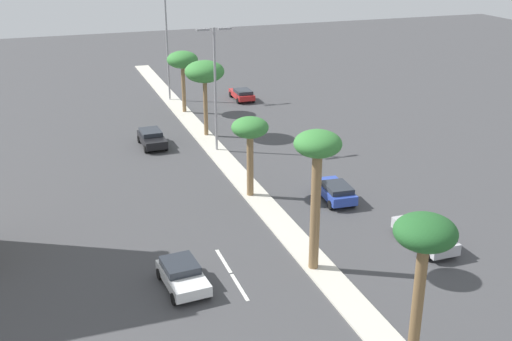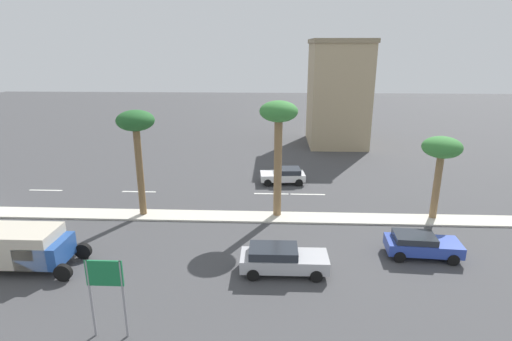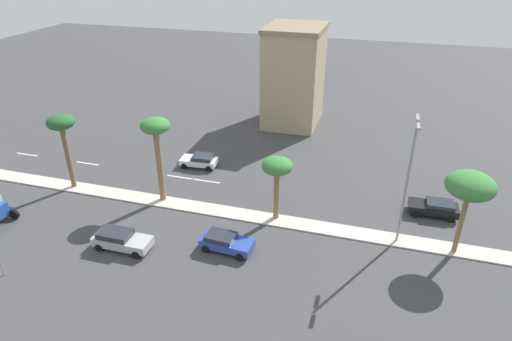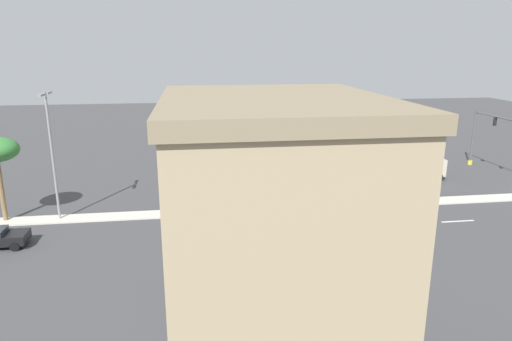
{
  "view_description": "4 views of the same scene",
  "coord_description": "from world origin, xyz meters",
  "px_view_note": "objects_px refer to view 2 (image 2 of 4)",
  "views": [
    {
      "loc": [
        -13.62,
        -4.68,
        17.9
      ],
      "look_at": [
        -1.73,
        28.97,
        3.99
      ],
      "focal_mm": 44.04,
      "sensor_mm": 36.0,
      "label": 1
    },
    {
      "loc": [
        26.02,
        22.92,
        11.45
      ],
      "look_at": [
        -0.18,
        21.74,
        3.4
      ],
      "focal_mm": 28.37,
      "sensor_mm": 36.0,
      "label": 2
    },
    {
      "loc": [
        30.95,
        41.47,
        21.61
      ],
      "look_at": [
        -2.52,
        31.58,
        3.25
      ],
      "focal_mm": 31.11,
      "sensor_mm": 36.0,
      "label": 3
    },
    {
      "loc": [
        -37.05,
        33.0,
        13.82
      ],
      "look_at": [
        -0.73,
        27.92,
        3.79
      ],
      "focal_mm": 32.08,
      "sensor_mm": 36.0,
      "label": 4
    }
  ],
  "objects_px": {
    "palm_tree_right": "(279,122)",
    "palm_tree_left": "(442,151)",
    "directional_road_sign": "(105,282)",
    "palm_tree_center": "(136,128)",
    "sedan_silver_outboard": "(282,259)",
    "sedan_white_trailing": "(284,175)",
    "sedan_blue_far": "(421,244)",
    "box_truck": "(21,247)",
    "commercial_building": "(338,93)"
  },
  "relations": [
    {
      "from": "sedan_white_trailing",
      "to": "sedan_silver_outboard",
      "type": "bearing_deg",
      "value": -1.62
    },
    {
      "from": "palm_tree_left",
      "to": "box_truck",
      "type": "relative_size",
      "value": 0.94
    },
    {
      "from": "commercial_building",
      "to": "box_truck",
      "type": "height_order",
      "value": "commercial_building"
    },
    {
      "from": "palm_tree_left",
      "to": "sedan_blue_far",
      "type": "relative_size",
      "value": 1.37
    },
    {
      "from": "palm_tree_center",
      "to": "sedan_white_trailing",
      "type": "distance_m",
      "value": 13.79
    },
    {
      "from": "directional_road_sign",
      "to": "sedan_silver_outboard",
      "type": "distance_m",
      "value": 9.0
    },
    {
      "from": "palm_tree_right",
      "to": "palm_tree_left",
      "type": "relative_size",
      "value": 1.4
    },
    {
      "from": "palm_tree_right",
      "to": "sedan_silver_outboard",
      "type": "bearing_deg",
      "value": 1.53
    },
    {
      "from": "sedan_blue_far",
      "to": "sedan_silver_outboard",
      "type": "xyz_separation_m",
      "value": [
        2.1,
        -7.92,
        0.05
      ]
    },
    {
      "from": "directional_road_sign",
      "to": "sedan_blue_far",
      "type": "xyz_separation_m",
      "value": [
        -7.35,
        15.02,
        -1.8
      ]
    },
    {
      "from": "palm_tree_left",
      "to": "directional_road_sign",
      "type": "bearing_deg",
      "value": -54.33
    },
    {
      "from": "sedan_blue_far",
      "to": "sedan_silver_outboard",
      "type": "bearing_deg",
      "value": -75.18
    },
    {
      "from": "palm_tree_right",
      "to": "sedan_blue_far",
      "type": "xyz_separation_m",
      "value": [
        5.32,
        8.12,
        -5.98
      ]
    },
    {
      "from": "directional_road_sign",
      "to": "commercial_building",
      "type": "height_order",
      "value": "commercial_building"
    },
    {
      "from": "sedan_blue_far",
      "to": "box_truck",
      "type": "distance_m",
      "value": 21.93
    },
    {
      "from": "palm_tree_right",
      "to": "box_truck",
      "type": "relative_size",
      "value": 1.32
    },
    {
      "from": "sedan_blue_far",
      "to": "palm_tree_left",
      "type": "bearing_deg",
      "value": 153.47
    },
    {
      "from": "sedan_silver_outboard",
      "to": "sedan_white_trailing",
      "type": "height_order",
      "value": "sedan_silver_outboard"
    },
    {
      "from": "sedan_blue_far",
      "to": "palm_tree_right",
      "type": "bearing_deg",
      "value": -123.23
    },
    {
      "from": "palm_tree_right",
      "to": "sedan_white_trailing",
      "type": "xyz_separation_m",
      "value": [
        -7.31,
        0.62,
        -5.99
      ]
    },
    {
      "from": "commercial_building",
      "to": "palm_tree_right",
      "type": "xyz_separation_m",
      "value": [
        22.79,
        -7.26,
        0.53
      ]
    },
    {
      "from": "commercial_building",
      "to": "directional_road_sign",
      "type": "bearing_deg",
      "value": -21.76
    },
    {
      "from": "sedan_blue_far",
      "to": "sedan_white_trailing",
      "type": "bearing_deg",
      "value": -149.28
    },
    {
      "from": "directional_road_sign",
      "to": "sedan_silver_outboard",
      "type": "height_order",
      "value": "directional_road_sign"
    },
    {
      "from": "palm_tree_center",
      "to": "palm_tree_right",
      "type": "xyz_separation_m",
      "value": [
        -0.27,
        9.47,
        0.41
      ]
    },
    {
      "from": "directional_road_sign",
      "to": "palm_tree_left",
      "type": "xyz_separation_m",
      "value": [
        -12.69,
        17.68,
        2.33
      ]
    },
    {
      "from": "sedan_silver_outboard",
      "to": "palm_tree_left",
      "type": "bearing_deg",
      "value": 125.08
    },
    {
      "from": "palm_tree_right",
      "to": "sedan_blue_far",
      "type": "distance_m",
      "value": 11.4
    },
    {
      "from": "directional_road_sign",
      "to": "commercial_building",
      "type": "distance_m",
      "value": 38.35
    },
    {
      "from": "sedan_blue_far",
      "to": "sedan_white_trailing",
      "type": "xyz_separation_m",
      "value": [
        -12.64,
        -7.51,
        -0.01
      ]
    },
    {
      "from": "palm_tree_right",
      "to": "sedan_silver_outboard",
      "type": "relative_size",
      "value": 1.74
    },
    {
      "from": "commercial_building",
      "to": "palm_tree_right",
      "type": "bearing_deg",
      "value": -17.68
    },
    {
      "from": "palm_tree_center",
      "to": "palm_tree_right",
      "type": "distance_m",
      "value": 9.48
    },
    {
      "from": "directional_road_sign",
      "to": "palm_tree_left",
      "type": "relative_size",
      "value": 0.61
    },
    {
      "from": "commercial_building",
      "to": "sedan_blue_far",
      "type": "bearing_deg",
      "value": 1.75
    },
    {
      "from": "palm_tree_left",
      "to": "sedan_blue_far",
      "type": "bearing_deg",
      "value": -26.53
    },
    {
      "from": "sedan_silver_outboard",
      "to": "box_truck",
      "type": "xyz_separation_m",
      "value": [
        0.15,
        -13.88,
        0.47
      ]
    },
    {
      "from": "commercial_building",
      "to": "sedan_white_trailing",
      "type": "xyz_separation_m",
      "value": [
        15.47,
        -6.65,
        -5.46
      ]
    },
    {
      "from": "sedan_silver_outboard",
      "to": "box_truck",
      "type": "height_order",
      "value": "box_truck"
    },
    {
      "from": "commercial_building",
      "to": "sedan_blue_far",
      "type": "xyz_separation_m",
      "value": [
        28.11,
        0.86,
        -5.45
      ]
    },
    {
      "from": "palm_tree_center",
      "to": "sedan_silver_outboard",
      "type": "xyz_separation_m",
      "value": [
        7.15,
        9.66,
        -5.51
      ]
    },
    {
      "from": "palm_tree_right",
      "to": "box_truck",
      "type": "distance_m",
      "value": 16.57
    },
    {
      "from": "palm_tree_left",
      "to": "sedan_white_trailing",
      "type": "relative_size",
      "value": 1.44
    },
    {
      "from": "palm_tree_center",
      "to": "palm_tree_left",
      "type": "xyz_separation_m",
      "value": [
        -0.29,
        20.25,
        -1.45
      ]
    },
    {
      "from": "directional_road_sign",
      "to": "sedan_white_trailing",
      "type": "distance_m",
      "value": 21.43
    },
    {
      "from": "commercial_building",
      "to": "sedan_blue_far",
      "type": "height_order",
      "value": "commercial_building"
    },
    {
      "from": "palm_tree_right",
      "to": "palm_tree_left",
      "type": "distance_m",
      "value": 10.95
    },
    {
      "from": "palm_tree_center",
      "to": "palm_tree_right",
      "type": "relative_size",
      "value": 0.92
    },
    {
      "from": "palm_tree_right",
      "to": "palm_tree_left",
      "type": "height_order",
      "value": "palm_tree_right"
    },
    {
      "from": "palm_tree_left",
      "to": "sedan_silver_outboard",
      "type": "relative_size",
      "value": 1.24
    }
  ]
}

